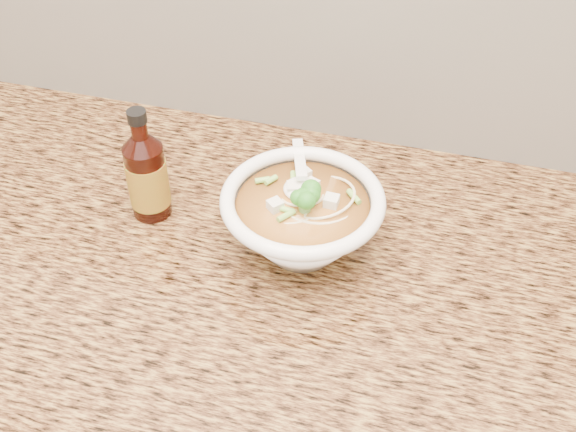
# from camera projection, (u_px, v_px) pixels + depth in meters

# --- Properties ---
(counter_slab) EXTENTS (4.00, 0.68, 0.04)m
(counter_slab) POSITION_uv_depth(u_px,v_px,m) (279.00, 271.00, 1.00)
(counter_slab) COLOR olive
(counter_slab) RESTS_ON cabinet
(soup_bowl) EXTENTS (0.22, 0.25, 0.12)m
(soup_bowl) POSITION_uv_depth(u_px,v_px,m) (303.00, 221.00, 0.97)
(soup_bowl) COLOR white
(soup_bowl) RESTS_ON counter_slab
(hot_sauce_bottle) EXTENTS (0.08, 0.08, 0.18)m
(hot_sauce_bottle) POSITION_uv_depth(u_px,v_px,m) (147.00, 176.00, 1.02)
(hot_sauce_bottle) COLOR #380E07
(hot_sauce_bottle) RESTS_ON counter_slab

